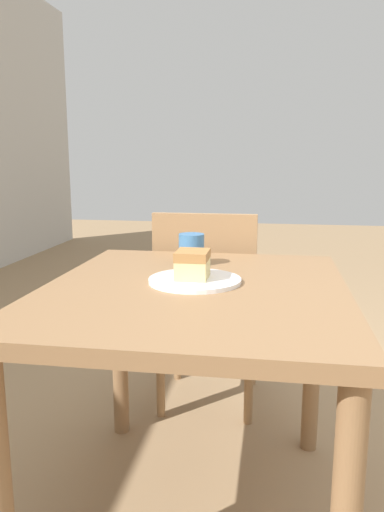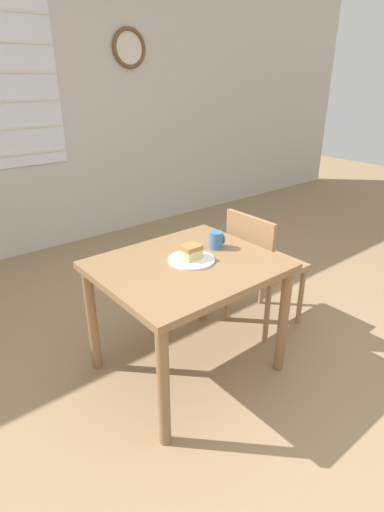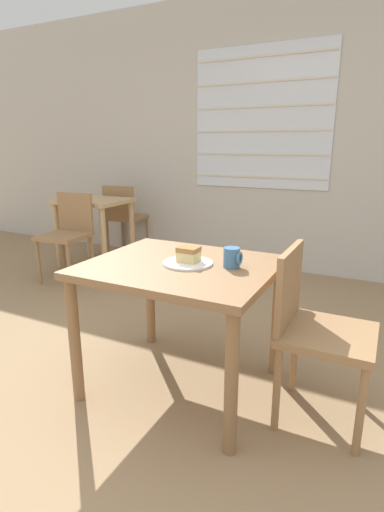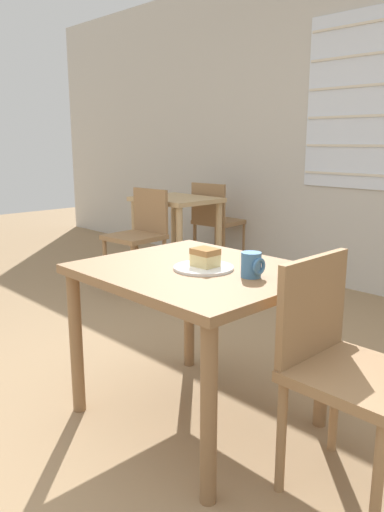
{
  "view_description": "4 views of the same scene",
  "coord_description": "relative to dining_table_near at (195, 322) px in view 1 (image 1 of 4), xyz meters",
  "views": [
    {
      "loc": [
        -1.2,
        0.37,
        1.07
      ],
      "look_at": [
        0.12,
        0.59,
        0.81
      ],
      "focal_mm": 35.0,
      "sensor_mm": 36.0,
      "label": 1
    },
    {
      "loc": [
        -1.13,
        -0.98,
        1.67
      ],
      "look_at": [
        0.14,
        0.57,
        0.76
      ],
      "focal_mm": 28.0,
      "sensor_mm": 36.0,
      "label": 2
    },
    {
      "loc": [
        1.06,
        -1.18,
        1.32
      ],
      "look_at": [
        0.19,
        0.55,
        0.78
      ],
      "focal_mm": 28.0,
      "sensor_mm": 36.0,
      "label": 3
    },
    {
      "loc": [
        1.63,
        -0.89,
        1.26
      ],
      "look_at": [
        0.12,
        0.55,
        0.78
      ],
      "focal_mm": 35.0,
      "sensor_mm": 36.0,
      "label": 4
    }
  ],
  "objects": [
    {
      "name": "cake_slice",
      "position": [
        0.04,
        0.01,
        0.16
      ],
      "size": [
        0.11,
        0.09,
        0.08
      ],
      "color": "#E0C67F",
      "rests_on": "plate"
    },
    {
      "name": "coffee_mug",
      "position": [
        0.27,
        0.05,
        0.16
      ],
      "size": [
        0.09,
        0.08,
        0.1
      ],
      "color": "teal",
      "rests_on": "dining_table_near"
    },
    {
      "name": "chair_near_window",
      "position": [
        0.69,
        0.05,
        -0.13
      ],
      "size": [
        0.42,
        0.42,
        0.86
      ],
      "rotation": [
        0.0,
        0.0,
        1.57
      ],
      "color": "#9E754C",
      "rests_on": "ground_plane"
    },
    {
      "name": "dining_table_near",
      "position": [
        0.0,
        0.0,
        0.0
      ],
      "size": [
        0.97,
        0.83,
        0.72
      ],
      "color": "olive",
      "rests_on": "ground_plane"
    },
    {
      "name": "plate",
      "position": [
        0.04,
        0.01,
        0.11
      ],
      "size": [
        0.26,
        0.26,
        0.01
      ],
      "color": "white",
      "rests_on": "dining_table_near"
    }
  ]
}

